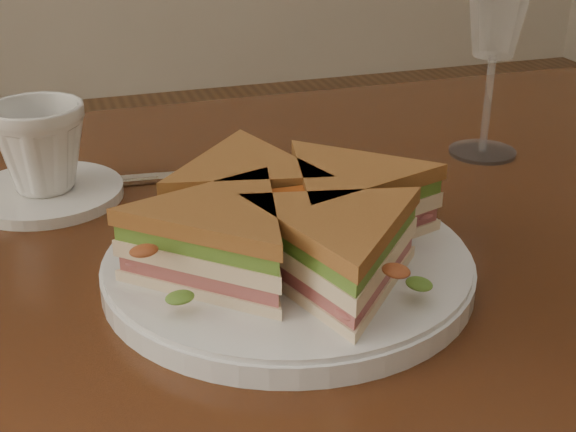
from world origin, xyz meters
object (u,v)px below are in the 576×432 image
at_px(plate, 288,268).
at_px(wine_glass, 498,6).
at_px(saucer, 47,193).
at_px(coffee_cup, 40,147).
at_px(table, 282,348).
at_px(sandwich_wedges, 288,222).
at_px(spoon, 202,201).
at_px(knife, 211,174).

relative_size(plate, wine_glass, 1.29).
relative_size(saucer, coffee_cup, 1.63).
bearing_deg(table, sandwich_wedges, -102.18).
bearing_deg(plate, table, 77.82).
bearing_deg(plate, wine_glass, 34.28).
xyz_separation_m(plate, spoon, (-0.03, 0.15, -0.00)).
bearing_deg(table, knife, 97.70).
distance_m(plate, spoon, 0.15).
xyz_separation_m(sandwich_wedges, spoon, (-0.03, 0.15, -0.04)).
xyz_separation_m(spoon, coffee_cup, (-0.13, 0.06, 0.04)).
bearing_deg(table, saucer, 138.74).
bearing_deg(saucer, sandwich_wedges, -51.30).
height_order(table, coffee_cup, coffee_cup).
xyz_separation_m(sandwich_wedges, knife, (-0.01, 0.21, -0.04)).
distance_m(table, spoon, 0.15).
distance_m(plate, wine_glass, 0.36).
height_order(sandwich_wedges, saucer, sandwich_wedges).
bearing_deg(plate, saucer, 128.70).
bearing_deg(wine_glass, plate, -145.72).
bearing_deg(knife, table, -77.08).
bearing_deg(sandwich_wedges, saucer, 128.70).
bearing_deg(spoon, wine_glass, -4.61).
distance_m(knife, coffee_cup, 0.16).
height_order(plate, saucer, plate).
height_order(wine_glass, coffee_cup, wine_glass).
xyz_separation_m(spoon, wine_glass, (0.30, 0.04, 0.15)).
height_order(plate, spoon, plate).
bearing_deg(wine_glass, coffee_cup, 177.37).
relative_size(table, coffee_cup, 14.32).
bearing_deg(table, spoon, 114.62).
xyz_separation_m(table, coffee_cup, (-0.17, 0.15, 0.15)).
bearing_deg(wine_glass, saucer, 177.37).
bearing_deg(coffee_cup, plate, -37.90).
height_order(plate, coffee_cup, coffee_cup).
relative_size(plate, knife, 1.26).
xyz_separation_m(plate, wine_glass, (0.27, 0.18, 0.14)).
relative_size(table, knife, 5.57).
bearing_deg(saucer, wine_glass, -2.63).
xyz_separation_m(knife, wine_glass, (0.28, -0.03, 0.15)).
distance_m(plate, coffee_cup, 0.26).
bearing_deg(wine_glass, knife, 174.76).
relative_size(knife, coffee_cup, 2.57).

